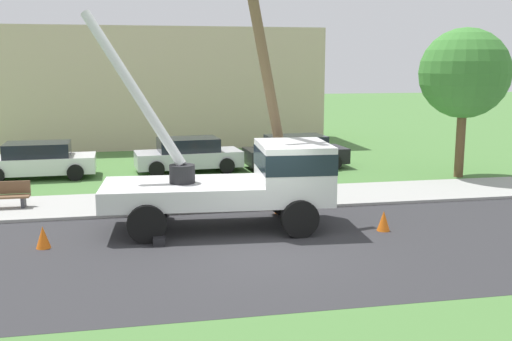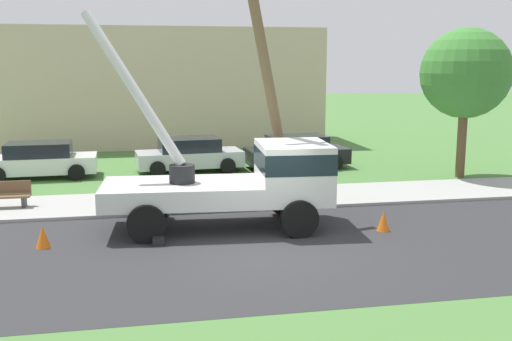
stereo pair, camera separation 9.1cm
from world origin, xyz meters
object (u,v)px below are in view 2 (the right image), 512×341
utility_truck (247,177)px  traffic_cone_behind (43,237)px  traffic_cone_curbside (281,204)px  roadside_tree_near (466,74)px  leaning_utility_pole (265,62)px  parked_sedan_silver (189,155)px  parked_sedan_white (40,160)px  parked_sedan_black (297,152)px  traffic_cone_ahead (383,221)px  park_bench (4,196)px

utility_truck → traffic_cone_behind: utility_truck is taller
utility_truck → traffic_cone_behind: bearing=-169.5°
traffic_cone_curbside → roadside_tree_near: bearing=27.4°
leaning_utility_pole → traffic_cone_curbside: (0.37, -0.64, -4.27)m
parked_sedan_silver → leaning_utility_pole: bearing=-76.0°
traffic_cone_behind → parked_sedan_white: 9.80m
parked_sedan_black → traffic_cone_ahead: bearing=-91.2°
utility_truck → park_bench: utility_truck is taller
utility_truck → traffic_cone_ahead: (3.58, -1.17, -1.13)m
parked_sedan_silver → traffic_cone_curbside: bearing=-74.6°
utility_truck → parked_sedan_silver: size_ratio=1.48×
parked_sedan_silver → park_bench: parked_sedan_silver is taller
traffic_cone_ahead → traffic_cone_curbside: (-2.31, 2.44, 0.00)m
leaning_utility_pole → parked_sedan_white: 10.98m
traffic_cone_curbside → traffic_cone_ahead: bearing=-46.5°
leaning_utility_pole → traffic_cone_behind: size_ratio=15.80×
park_bench → roadside_tree_near: size_ratio=0.27×
leaning_utility_pole → parked_sedan_white: bearing=138.8°
traffic_cone_behind → parked_sedan_white: (-1.53, 9.67, 0.43)m
parked_sedan_silver → parked_sedan_black: same height
traffic_cone_behind → parked_sedan_silver: parked_sedan_silver is taller
utility_truck → roadside_tree_near: 11.57m
parked_sedan_white → parked_sedan_silver: 5.99m
leaning_utility_pole → parked_sedan_white: size_ratio=1.98×
traffic_cone_curbside → parked_sedan_silver: 8.03m
parked_sedan_silver → roadside_tree_near: size_ratio=0.77×
traffic_cone_curbside → leaning_utility_pole: bearing=120.2°
roadside_tree_near → traffic_cone_behind: bearing=-156.2°
utility_truck → park_bench: bearing=155.3°
park_bench → roadside_tree_near: 17.38m
parked_sedan_white → utility_truck: bearing=-51.7°
traffic_cone_ahead → parked_sedan_white: bearing=136.6°
parked_sedan_white → roadside_tree_near: (16.58, -3.03, 3.40)m
utility_truck → roadside_tree_near: size_ratio=1.14×
traffic_cone_behind → traffic_cone_curbside: bearing=18.9°
parked_sedan_white → parked_sedan_silver: same height
parked_sedan_black → traffic_cone_behind: bearing=-132.6°
parked_sedan_silver → traffic_cone_behind: bearing=-114.1°
traffic_cone_ahead → park_bench: 11.57m
leaning_utility_pole → park_bench: size_ratio=5.53×
parked_sedan_black → park_bench: parked_sedan_black is taller
parked_sedan_black → parked_sedan_silver: bearing=179.4°
roadside_tree_near → parked_sedan_black: bearing=151.0°
leaning_utility_pole → parked_sedan_black: bearing=67.6°
leaning_utility_pole → parked_sedan_silver: bearing=104.0°
leaning_utility_pole → park_bench: (-8.00, 1.36, -4.09)m
parked_sedan_white → park_bench: size_ratio=2.79×
leaning_utility_pole → traffic_cone_ahead: size_ratio=15.80×
traffic_cone_curbside → parked_sedan_silver: size_ratio=0.12×
park_bench → traffic_cone_behind: bearing=-67.3°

